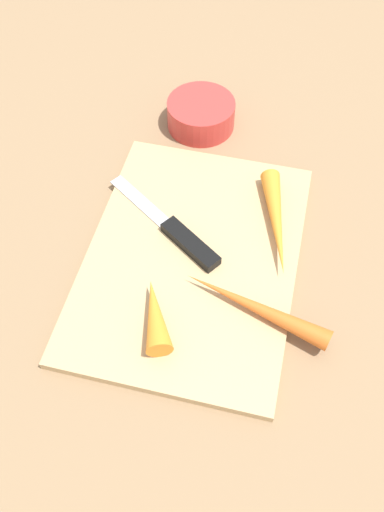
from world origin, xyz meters
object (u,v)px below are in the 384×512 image
object	(u,v)px
carrot_medium	(276,221)
small_bowl	(201,114)
cutting_board	(192,259)
carrot_longest	(256,307)
carrot_shortest	(155,315)
knife	(183,238)

from	to	relation	value
carrot_medium	small_bowl	size ratio (longest dim) A/B	1.56
cutting_board	carrot_medium	distance (m)	0.12
small_bowl	carrot_longest	bearing A→B (deg)	-156.44
carrot_shortest	small_bowl	world-z (taller)	same
carrot_shortest	carrot_longest	bearing A→B (deg)	-93.17
cutting_board	small_bowl	distance (m)	0.25
carrot_shortest	small_bowl	bearing A→B (deg)	-18.01
carrot_shortest	small_bowl	distance (m)	0.35
carrot_shortest	small_bowl	size ratio (longest dim) A/B	0.89
carrot_shortest	carrot_medium	world-z (taller)	carrot_shortest
cutting_board	carrot_shortest	size ratio (longest dim) A/B	3.99
cutting_board	carrot_shortest	distance (m)	0.10
carrot_medium	small_bowl	distance (m)	0.23
knife	carrot_medium	world-z (taller)	carrot_medium
carrot_medium	carrot_longest	xyz separation A→B (m)	(-0.13, 0.00, -0.00)
carrot_medium	small_bowl	world-z (taller)	small_bowl
knife	carrot_medium	bearing A→B (deg)	-122.23
cutting_board	knife	xyz separation A→B (m)	(0.02, 0.02, 0.01)
cutting_board	carrot_longest	bearing A→B (deg)	-124.16
small_bowl	cutting_board	bearing A→B (deg)	-169.62
carrot_medium	carrot_longest	world-z (taller)	carrot_medium
carrot_shortest	carrot_medium	xyz separation A→B (m)	(0.17, -0.11, -0.00)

